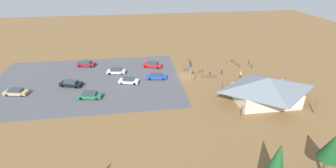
# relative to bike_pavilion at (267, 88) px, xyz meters

# --- Properties ---
(ground) EXTENTS (160.00, 160.00, 0.00)m
(ground) POSITION_rel_bike_pavilion_xyz_m (12.82, -13.73, -2.97)
(ground) COLOR brown
(ground) RESTS_ON ground
(parking_lot_asphalt) EXTENTS (42.32, 28.59, 0.05)m
(parking_lot_asphalt) POSITION_rel_bike_pavilion_xyz_m (35.54, -14.12, -2.94)
(parking_lot_asphalt) COLOR #4C4C51
(parking_lot_asphalt) RESTS_ON ground
(bike_pavilion) EXTENTS (14.20, 10.36, 5.17)m
(bike_pavilion) POSITION_rel_bike_pavilion_xyz_m (0.00, 0.00, 0.00)
(bike_pavilion) COLOR beige
(bike_pavilion) RESTS_ON ground
(trash_bin) EXTENTS (0.60, 0.60, 0.90)m
(trash_bin) POSITION_rel_bike_pavilion_xyz_m (9.77, -22.13, -2.52)
(trash_bin) COLOR brown
(trash_bin) RESTS_ON ground
(lot_sign) EXTENTS (0.56, 0.08, 2.20)m
(lot_sign) POSITION_rel_bike_pavilion_xyz_m (11.60, -13.15, -1.55)
(lot_sign) COLOR #99999E
(lot_sign) RESTS_ON ground
(pine_east) EXTENTS (2.69, 2.69, 6.30)m
(pine_east) POSITION_rel_bike_pavilion_xyz_m (1.54, 17.97, 1.48)
(pine_east) COLOR brown
(pine_east) RESTS_ON ground
(pine_midwest) EXTENTS (2.53, 2.53, 7.60)m
(pine_midwest) POSITION_rel_bike_pavilion_xyz_m (9.86, 19.85, 1.95)
(pine_midwest) COLOR brown
(pine_midwest) RESTS_ON ground
(bicycle_yellow_back_row) EXTENTS (0.48, 1.71, 0.75)m
(bicycle_yellow_back_row) POSITION_rel_bike_pavilion_xyz_m (10.49, -14.71, -2.62)
(bicycle_yellow_back_row) COLOR black
(bicycle_yellow_back_row) RESTS_ON ground
(bicycle_red_near_sign) EXTENTS (0.66, 1.65, 0.78)m
(bicycle_red_near_sign) POSITION_rel_bike_pavilion_xyz_m (-2.15, -18.26, -2.61)
(bicycle_red_near_sign) COLOR black
(bicycle_red_near_sign) RESTS_ON ground
(bicycle_blue_lone_west) EXTENTS (1.65, 0.77, 0.85)m
(bicycle_blue_lone_west) POSITION_rel_bike_pavilion_xyz_m (11.85, -16.90, -2.57)
(bicycle_blue_lone_west) COLOR black
(bicycle_blue_lone_west) RESTS_ON ground
(bicycle_black_yard_center) EXTENTS (0.68, 1.62, 0.88)m
(bicycle_black_yard_center) POSITION_rel_bike_pavilion_xyz_m (-5.68, -19.23, -2.57)
(bicycle_black_yard_center) COLOR black
(bicycle_black_yard_center) RESTS_ON ground
(bicycle_silver_by_bin) EXTENTS (1.02, 1.53, 0.89)m
(bicycle_silver_by_bin) POSITION_rel_bike_pavilion_xyz_m (10.76, -12.06, -2.58)
(bicycle_silver_by_bin) COLOR black
(bicycle_silver_by_bin) RESTS_ON ground
(bicycle_green_yard_front) EXTENTS (1.69, 0.67, 0.80)m
(bicycle_green_yard_front) POSITION_rel_bike_pavilion_xyz_m (8.59, -15.24, -2.59)
(bicycle_green_yard_front) COLOR black
(bicycle_green_yard_front) RESTS_ON ground
(bicycle_purple_mid_cluster) EXTENTS (1.51, 0.93, 0.83)m
(bicycle_purple_mid_cluster) POSITION_rel_bike_pavilion_xyz_m (6.56, -12.00, -2.58)
(bicycle_purple_mid_cluster) COLOR black
(bicycle_purple_mid_cluster) RESTS_ON ground
(bicycle_white_front_row) EXTENTS (0.74, 1.61, 0.88)m
(bicycle_white_front_row) POSITION_rel_bike_pavilion_xyz_m (0.24, -20.28, -2.58)
(bicycle_white_front_row) COLOR black
(bicycle_white_front_row) RESTS_ON ground
(bicycle_orange_trailside) EXTENTS (1.62, 0.82, 0.83)m
(bicycle_orange_trailside) POSITION_rel_bike_pavilion_xyz_m (8.39, -12.43, -2.60)
(bicycle_orange_trailside) COLOR black
(bicycle_orange_trailside) RESTS_ON ground
(bicycle_teal_lone_east) EXTENTS (0.87, 1.48, 0.79)m
(bicycle_teal_lone_east) POSITION_rel_bike_pavilion_xyz_m (6.70, -13.82, -2.62)
(bicycle_teal_lone_east) COLOR black
(bicycle_teal_lone_east) RESTS_ON ground
(bicycle_yellow_yard_right) EXTENTS (0.66, 1.67, 0.82)m
(bicycle_yellow_yard_right) POSITION_rel_bike_pavilion_xyz_m (-5.27, -16.67, -2.61)
(bicycle_yellow_yard_right) COLOR black
(bicycle_yellow_yard_right) RESTS_ON ground
(bicycle_red_yard_left) EXTENTS (0.59, 1.60, 0.82)m
(bicycle_red_yard_left) POSITION_rel_bike_pavilion_xyz_m (-1.81, -20.89, -2.61)
(bicycle_red_yard_left) COLOR black
(bicycle_red_yard_left) RESTS_ON ground
(car_white_front_row) EXTENTS (4.60, 2.74, 1.28)m
(car_white_front_row) POSITION_rel_bike_pavilion_xyz_m (26.00, -11.78, -2.27)
(car_white_front_row) COLOR white
(car_white_front_row) RESTS_ON parking_lot_asphalt
(car_tan_far_end) EXTENTS (4.86, 2.57, 1.29)m
(car_tan_far_end) POSITION_rel_bike_pavilion_xyz_m (48.69, -9.73, -2.27)
(car_tan_far_end) COLOR tan
(car_tan_far_end) RESTS_ON parking_lot_asphalt
(car_maroon_by_curb) EXTENTS (4.68, 2.75, 1.40)m
(car_maroon_by_curb) POSITION_rel_bike_pavilion_xyz_m (36.91, -23.39, -2.21)
(car_maroon_by_curb) COLOR maroon
(car_maroon_by_curb) RESTS_ON parking_lot_asphalt
(car_blue_end_stall) EXTENTS (4.73, 2.28, 1.31)m
(car_blue_end_stall) POSITION_rel_bike_pavilion_xyz_m (19.64, -13.18, -2.26)
(car_blue_end_stall) COLOR #1E42B2
(car_blue_end_stall) RESTS_ON parking_lot_asphalt
(car_silver_second_row) EXTENTS (4.61, 2.46, 1.39)m
(car_silver_second_row) POSITION_rel_bike_pavilion_xyz_m (28.99, -17.55, -2.23)
(car_silver_second_row) COLOR #BCBCC1
(car_silver_second_row) RESTS_ON parking_lot_asphalt
(car_black_near_entry) EXTENTS (5.08, 3.20, 1.35)m
(car_black_near_entry) POSITION_rel_bike_pavilion_xyz_m (38.37, -12.04, -2.24)
(car_black_near_entry) COLOR black
(car_black_near_entry) RESTS_ON parking_lot_asphalt
(car_green_aisle_side) EXTENTS (4.82, 2.51, 1.34)m
(car_green_aisle_side) POSITION_rel_bike_pavilion_xyz_m (33.59, -6.18, -2.25)
(car_green_aisle_side) COLOR #1E6B3D
(car_green_aisle_side) RESTS_ON parking_lot_asphalt
(car_red_inner_stall) EXTENTS (5.10, 3.46, 1.50)m
(car_red_inner_stall) POSITION_rel_bike_pavilion_xyz_m (19.96, -20.34, -2.18)
(car_red_inner_stall) COLOR red
(car_red_inner_stall) RESTS_ON parking_lot_asphalt
(visitor_at_bikes) EXTENTS (0.36, 0.36, 1.70)m
(visitor_at_bikes) POSITION_rel_bike_pavilion_xyz_m (10.33, -19.00, -2.07)
(visitor_at_bikes) COLOR #2D3347
(visitor_at_bikes) RESTS_ON ground
(visitor_crossing_yard) EXTENTS (0.36, 0.36, 1.74)m
(visitor_crossing_yard) POSITION_rel_bike_pavilion_xyz_m (0.20, -10.93, -2.05)
(visitor_crossing_yard) COLOR #2D3347
(visitor_crossing_yard) RESTS_ON ground
(visitor_by_pavilion) EXTENTS (0.36, 0.36, 1.75)m
(visitor_by_pavilion) POSITION_rel_bike_pavilion_xyz_m (3.77, -13.80, -2.05)
(visitor_by_pavilion) COLOR #2D3347
(visitor_by_pavilion) RESTS_ON ground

